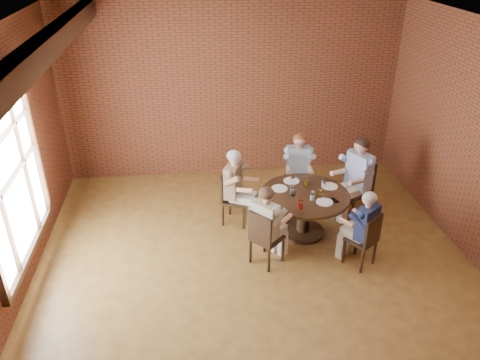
{
  "coord_description": "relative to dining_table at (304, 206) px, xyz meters",
  "views": [
    {
      "loc": [
        -0.91,
        -5.19,
        4.45
      ],
      "look_at": [
        -0.15,
        1.0,
        1.1
      ],
      "focal_mm": 35.0,
      "sensor_mm": 36.0,
      "label": 1
    }
  ],
  "objects": [
    {
      "name": "chair_b",
      "position": [
        0.13,
        1.09,
        -0.02
      ],
      "size": [
        0.48,
        0.48,
        0.94
      ],
      "rotation": [
        0.0,
        0.0,
        -0.12
      ],
      "color": "black",
      "rests_on": "floor"
    },
    {
      "name": "glass_c",
      "position": [
        -0.14,
        0.3,
        0.29
      ],
      "size": [
        0.07,
        0.07,
        0.14
      ],
      "primitive_type": "cylinder",
      "color": "white",
      "rests_on": "dining_table"
    },
    {
      "name": "diner_a",
      "position": [
        1.01,
        0.51,
        0.18
      ],
      "size": [
        0.9,
        0.84,
        1.42
      ],
      "primitive_type": null,
      "rotation": [
        0.0,
        0.0,
        -1.11
      ],
      "color": "#4059A7",
      "rests_on": "floor"
    },
    {
      "name": "diner_e",
      "position": [
        0.64,
        -0.88,
        0.09
      ],
      "size": [
        0.72,
        0.75,
        1.24
      ],
      "primitive_type": null,
      "rotation": [
        0.0,
        0.0,
        3.77
      ],
      "color": "#1C244E",
      "rests_on": "floor"
    },
    {
      "name": "glass_d",
      "position": [
        -0.2,
        0.04,
        0.29
      ],
      "size": [
        0.07,
        0.07,
        0.14
      ],
      "primitive_type": "cylinder",
      "color": "white",
      "rests_on": "dining_table"
    },
    {
      "name": "glass_f",
      "position": [
        -0.18,
        -0.43,
        0.29
      ],
      "size": [
        0.07,
        0.07,
        0.14
      ],
      "primitive_type": "cylinder",
      "color": "white",
      "rests_on": "dining_table"
    },
    {
      "name": "ceiling_beam",
      "position": [
        -3.35,
        -1.07,
        2.74
      ],
      "size": [
        0.22,
        6.9,
        0.26
      ],
      "primitive_type": "cube",
      "color": "black",
      "rests_on": "ceiling"
    },
    {
      "name": "smartphone",
      "position": [
        0.4,
        -0.27,
        0.23
      ],
      "size": [
        0.12,
        0.16,
        0.01
      ],
      "primitive_type": "cube",
      "rotation": [
        0.0,
        0.0,
        0.34
      ],
      "color": "black",
      "rests_on": "dining_table"
    },
    {
      "name": "floor",
      "position": [
        -0.9,
        -1.07,
        -0.53
      ],
      "size": [
        7.0,
        7.0,
        0.0
      ],
      "primitive_type": "plane",
      "color": "olive",
      "rests_on": "ground"
    },
    {
      "name": "plate_a",
      "position": [
        0.45,
        0.17,
        0.23
      ],
      "size": [
        0.26,
        0.26,
        0.01
      ],
      "primitive_type": "cylinder",
      "color": "white",
      "rests_on": "dining_table"
    },
    {
      "name": "chair_d",
      "position": [
        -0.78,
        -0.72,
        -0.03
      ],
      "size": [
        0.57,
        0.57,
        0.91
      ],
      "rotation": [
        0.0,
        0.0,
        2.32
      ],
      "color": "black",
      "rests_on": "floor"
    },
    {
      "name": "ceiling",
      "position": [
        -0.9,
        -1.07,
        2.87
      ],
      "size": [
        7.0,
        7.0,
        0.0
      ],
      "primitive_type": "plane",
      "rotation": [
        3.14,
        0.0,
        0.0
      ],
      "color": "silver",
      "rests_on": "wall_back"
    },
    {
      "name": "glass_h",
      "position": [
        0.2,
        -0.16,
        0.29
      ],
      "size": [
        0.07,
        0.07,
        0.14
      ],
      "primitive_type": "cylinder",
      "color": "white",
      "rests_on": "dining_table"
    },
    {
      "name": "dining_table",
      "position": [
        0.0,
        0.0,
        0.0
      ],
      "size": [
        1.41,
        1.41,
        0.75
      ],
      "color": "black",
      "rests_on": "floor"
    },
    {
      "name": "glass_b",
      "position": [
        0.08,
        0.26,
        0.29
      ],
      "size": [
        0.07,
        0.07,
        0.14
      ],
      "primitive_type": "cylinder",
      "color": "white",
      "rests_on": "dining_table"
    },
    {
      "name": "window",
      "position": [
        -4.08,
        -0.67,
        1.12
      ],
      "size": [
        0.1,
        2.16,
        2.36
      ],
      "color": "white",
      "rests_on": "wall_left"
    },
    {
      "name": "glass_e",
      "position": [
        -0.21,
        -0.03,
        0.29
      ],
      "size": [
        0.07,
        0.07,
        0.14
      ],
      "primitive_type": "cylinder",
      "color": "white",
      "rests_on": "dining_table"
    },
    {
      "name": "glass_a",
      "position": [
        0.34,
        0.16,
        0.29
      ],
      "size": [
        0.07,
        0.07,
        0.14
      ],
      "primitive_type": "cylinder",
      "color": "white",
      "rests_on": "dining_table"
    },
    {
      "name": "plate_c",
      "position": [
        -0.37,
        0.21,
        0.23
      ],
      "size": [
        0.26,
        0.26,
        0.01
      ],
      "primitive_type": "cylinder",
      "color": "white",
      "rests_on": "dining_table"
    },
    {
      "name": "chair_c",
      "position": [
        -1.12,
        0.51,
        -0.02
      ],
      "size": [
        0.56,
        0.56,
        0.94
      ],
      "rotation": [
        0.0,
        0.0,
        1.14
      ],
      "color": "black",
      "rests_on": "floor"
    },
    {
      "name": "diner_d",
      "position": [
        -0.72,
        -0.67,
        0.12
      ],
      "size": [
        0.79,
        0.79,
        1.29
      ],
      "primitive_type": null,
      "rotation": [
        0.0,
        0.0,
        2.32
      ],
      "color": "#C1AA98",
      "rests_on": "floor"
    },
    {
      "name": "wall_back",
      "position": [
        -0.9,
        2.43,
        1.17
      ],
      "size": [
        7.0,
        0.0,
        7.0
      ],
      "primitive_type": "plane",
      "rotation": [
        1.57,
        0.0,
        0.0
      ],
      "color": "brown",
      "rests_on": "ground"
    },
    {
      "name": "glass_g",
      "position": [
        0.06,
        -0.2,
        0.29
      ],
      "size": [
        0.07,
        0.07,
        0.14
      ],
      "primitive_type": "cylinder",
      "color": "white",
      "rests_on": "dining_table"
    },
    {
      "name": "chair_e",
      "position": [
        0.68,
        -0.94,
        -0.04
      ],
      "size": [
        0.53,
        0.53,
        0.89
      ],
      "rotation": [
        0.0,
        0.0,
        3.77
      ],
      "color": "black",
      "rests_on": "floor"
    },
    {
      "name": "chair_a",
      "position": [
        1.1,
        0.55,
        0.0
      ],
      "size": [
        0.63,
        0.63,
        0.99
      ],
      "rotation": [
        0.0,
        0.0,
        -1.11
      ],
      "color": "black",
      "rests_on": "floor"
    },
    {
      "name": "diner_c",
      "position": [
        -1.04,
        0.48,
        0.14
      ],
      "size": [
        0.81,
        0.75,
        1.33
      ],
      "primitive_type": null,
      "rotation": [
        0.0,
        0.0,
        1.14
      ],
      "color": "brown",
      "rests_on": "floor"
    },
    {
      "name": "diner_b",
      "position": [
        0.12,
        1.0,
        0.14
      ],
      "size": [
        0.6,
        0.71,
        1.33
      ],
      "primitive_type": null,
      "rotation": [
        0.0,
        0.0,
        -0.12
      ],
      "color": "#98ACC2",
      "rests_on": "floor"
    },
    {
      "name": "plate_d",
      "position": [
        0.23,
        -0.3,
        0.23
      ],
      "size": [
        0.26,
        0.26,
        0.01
      ],
      "primitive_type": "cylinder",
      "color": "white",
      "rests_on": "dining_table"
    },
    {
      "name": "plate_b",
      "position": [
        -0.13,
        0.43,
        0.23
      ],
      "size": [
        0.26,
        0.26,
        0.01
      ],
      "primitive_type": "cylinder",
      "color": "white",
      "rests_on": "dining_table"
    }
  ]
}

